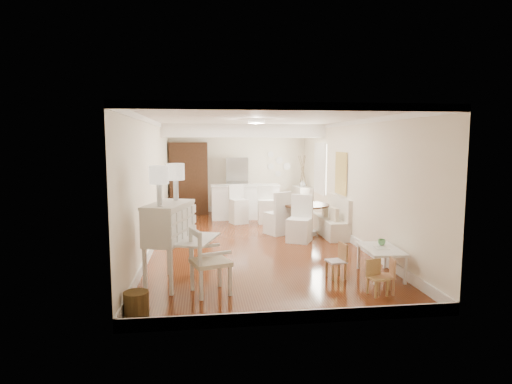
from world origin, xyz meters
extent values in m
plane|color=brown|center=(0.00, 0.00, 0.00)|extent=(9.00, 9.00, 0.00)
cube|color=white|center=(0.00, 0.00, 2.80)|extent=(4.50, 9.00, 0.04)
cube|color=#F3E7CE|center=(0.00, 4.50, 1.40)|extent=(4.50, 0.04, 2.80)
cube|color=#F3E7CE|center=(0.00, -4.50, 1.40)|extent=(4.50, 0.04, 2.80)
cube|color=#F3E7CE|center=(-2.25, 0.00, 1.40)|extent=(0.04, 9.00, 2.80)
cube|color=#F3E7CE|center=(2.25, 0.00, 1.40)|extent=(0.04, 9.00, 2.80)
cube|color=white|center=(0.00, 2.20, 2.62)|extent=(4.50, 0.45, 0.36)
cube|color=tan|center=(2.21, 0.50, 1.55)|extent=(0.04, 0.84, 1.04)
cube|color=white|center=(2.23, 2.40, 1.55)|extent=(0.04, 1.10, 1.40)
cylinder|color=#381E11|center=(-1.20, 4.48, 1.85)|extent=(0.30, 0.03, 0.30)
cylinder|color=white|center=(0.00, -0.50, 2.75)|extent=(0.36, 0.36, 0.08)
cube|color=white|center=(-1.70, -2.73, 0.68)|extent=(1.33, 1.35, 1.35)
cube|color=silver|center=(-1.05, -3.22, 0.51)|extent=(0.74, 0.74, 1.02)
cylinder|color=#4D3618|center=(-2.05, -3.99, 0.17)|extent=(0.43, 0.43, 0.34)
cube|color=silver|center=(1.90, -2.74, 0.25)|extent=(0.65, 1.03, 0.50)
cube|color=#B57D52|center=(1.61, -3.55, 0.28)|extent=(0.31, 0.31, 0.56)
cube|color=#AC7E4E|center=(1.09, -2.76, 0.31)|extent=(0.34, 0.34, 0.62)
cube|color=tan|center=(1.47, -3.61, 0.27)|extent=(0.32, 0.32, 0.54)
cube|color=silver|center=(1.99, 0.50, 0.49)|extent=(0.52, 1.60, 0.98)
cylinder|color=#452816|center=(1.41, 0.68, 0.39)|extent=(1.41, 1.41, 0.77)
cube|color=white|center=(1.07, -0.05, 0.54)|extent=(0.70, 0.71, 1.08)
cube|color=silver|center=(0.70, 0.84, 0.54)|extent=(0.70, 0.71, 1.09)
cube|color=white|center=(0.10, 3.10, 0.52)|extent=(2.05, 0.65, 1.03)
cube|color=silver|center=(-0.15, 2.38, 0.55)|extent=(0.56, 0.56, 1.10)
cube|color=white|center=(0.62, 2.30, 0.53)|extent=(0.44, 0.44, 1.07)
cube|color=#381E11|center=(-1.60, 4.18, 1.15)|extent=(1.20, 0.60, 2.30)
imported|color=silver|center=(0.30, 4.15, 0.90)|extent=(0.75, 0.65, 1.80)
cube|color=silver|center=(2.00, 3.65, 0.45)|extent=(0.48, 0.96, 0.90)
imported|color=#61A763|center=(1.99, -2.54, 0.55)|extent=(0.17, 0.17, 0.10)
imported|color=silver|center=(2.00, 3.67, 1.00)|extent=(0.26, 0.26, 0.21)
camera|label=1|loc=(-1.13, -9.63, 2.33)|focal=30.00mm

